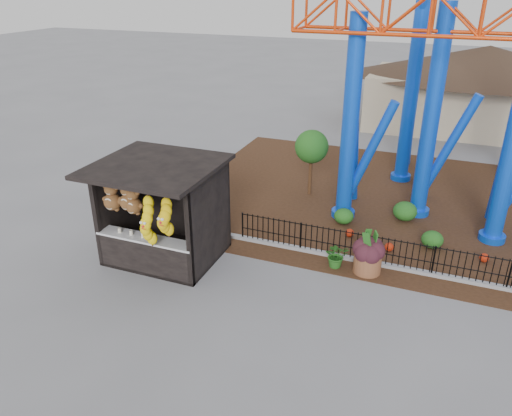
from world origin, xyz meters
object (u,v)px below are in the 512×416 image
at_px(potted_plant, 337,255).
at_px(roller_coaster, 482,28).
at_px(terracotta_planter, 367,263).
at_px(prize_booth, 158,215).

bearing_deg(potted_plant, roller_coaster, 42.89).
height_order(roller_coaster, terracotta_planter, roller_coaster).
height_order(prize_booth, roller_coaster, roller_coaster).
height_order(terracotta_planter, potted_plant, potted_plant).
xyz_separation_m(prize_booth, roller_coaster, (8.12, 7.34, 4.89)).
relative_size(prize_booth, potted_plant, 4.44).
bearing_deg(prize_booth, terracotta_planter, 15.33).
bearing_deg(potted_plant, terracotta_planter, -16.33).
distance_m(roller_coaster, terracotta_planter, 8.63).
distance_m(terracotta_planter, potted_plant, 0.92).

